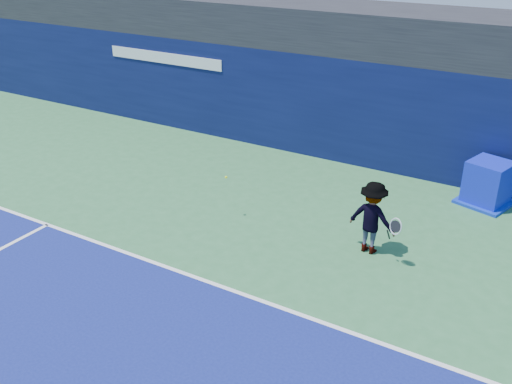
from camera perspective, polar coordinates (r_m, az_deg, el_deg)
baseline at (r=11.08m, az=-2.86°, el=-9.63°), size 24.00×0.10×0.01m
stadium_band at (r=17.03m, az=13.37°, el=15.41°), size 36.00×3.00×1.20m
back_wall_assembly at (r=16.58m, az=11.52°, el=7.84°), size 36.00×1.03×3.00m
equipment_cart at (r=15.16m, az=22.15°, el=0.69°), size 1.43×1.43×1.11m
tennis_player at (r=12.10m, az=11.55°, el=-2.54°), size 1.28×0.73×1.60m
tennis_ball at (r=13.19m, az=-3.01°, el=1.49°), size 0.06×0.06×0.06m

